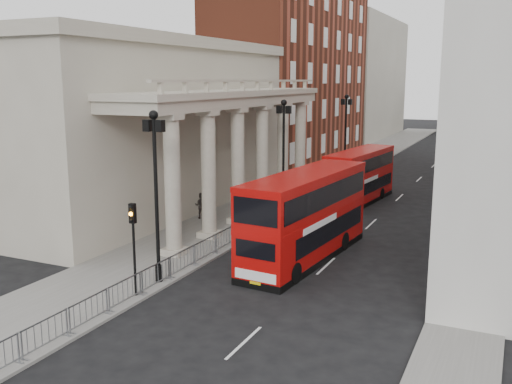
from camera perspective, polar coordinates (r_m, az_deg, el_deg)
ground at (r=25.41m, az=-13.72°, el=-11.90°), size 260.00×260.00×0.00m
sidewalk_west at (r=52.23m, az=4.43°, el=0.36°), size 6.00×140.00×0.12m
sidewalk_east at (r=49.08m, az=22.77°, el=-1.19°), size 3.00×140.00×0.12m
kerb at (r=51.29m, az=7.52°, el=0.11°), size 0.20×140.00×0.14m
portico_building at (r=44.30m, az=-10.23°, el=6.04°), size 9.00×28.00×12.00m
brick_building at (r=70.81m, az=4.00°, el=12.09°), size 9.00×32.00×22.00m
west_building_far at (r=101.32m, az=10.62°, el=11.08°), size 9.00×30.00×20.00m
monument_column at (r=110.61m, az=20.90°, el=13.65°), size 8.00×8.00×54.20m
lamp_post_south at (r=27.43m, az=-9.98°, el=0.69°), size 1.05×0.44×8.32m
lamp_post_mid at (r=41.41m, az=2.77°, el=4.35°), size 1.05×0.44×8.32m
lamp_post_north at (r=56.48m, az=8.95°, el=6.04°), size 1.05×0.44×8.32m
traffic_light at (r=26.18m, az=-12.19°, el=-3.95°), size 0.28×0.33×4.30m
crowd_barriers at (r=27.00m, az=-11.41°, el=-8.87°), size 0.50×18.75×1.10m
bus_near at (r=31.50m, az=5.03°, el=-2.24°), size 3.69×11.44×4.85m
bus_far at (r=46.85m, az=10.36°, el=1.65°), size 3.36×10.05×4.26m
pedestrian_a at (r=37.04m, az=-7.86°, el=-2.79°), size 0.67×0.50×1.67m
pedestrian_b at (r=40.64m, az=-5.51°, el=-1.36°), size 1.07×0.95×1.85m
pedestrian_c at (r=44.03m, az=0.95°, el=-0.54°), size 0.78×0.54×1.54m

